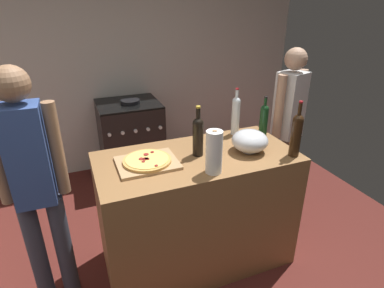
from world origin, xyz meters
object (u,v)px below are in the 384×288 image
at_px(person_in_red, 287,123).
at_px(wine_bottle_clear, 198,135).
at_px(person_in_stripes, 34,182).
at_px(wine_bottle_amber, 236,114).
at_px(mixing_bowl, 250,141).
at_px(wine_bottle_dark, 264,120).
at_px(paper_towel_roll, 214,152).
at_px(pizza, 147,160).
at_px(wine_bottle_green, 296,133).
at_px(stove, 131,141).

bearing_deg(person_in_red, wine_bottle_clear, -161.99).
bearing_deg(person_in_stripes, wine_bottle_amber, 9.04).
bearing_deg(mixing_bowl, wine_bottle_dark, 38.50).
relative_size(mixing_bowl, paper_towel_roll, 0.92).
height_order(pizza, mixing_bowl, mixing_bowl).
distance_m(wine_bottle_clear, wine_bottle_amber, 0.49).
bearing_deg(wine_bottle_amber, wine_bottle_green, -68.78).
bearing_deg(wine_bottle_green, mixing_bowl, 145.50).
height_order(mixing_bowl, wine_bottle_dark, wine_bottle_dark).
bearing_deg(mixing_bowl, wine_bottle_green, -34.50).
height_order(pizza, wine_bottle_amber, wine_bottle_amber).
xyz_separation_m(mixing_bowl, wine_bottle_amber, (0.06, 0.33, 0.09)).
height_order(wine_bottle_clear, stove, wine_bottle_clear).
bearing_deg(wine_bottle_green, stove, 115.06).
distance_m(pizza, person_in_stripes, 0.69).
relative_size(wine_bottle_amber, person_in_red, 0.24).
distance_m(wine_bottle_green, wine_bottle_clear, 0.68).
distance_m(stove, person_in_stripes, 1.80).
bearing_deg(wine_bottle_green, wine_bottle_dark, 93.67).
bearing_deg(wine_bottle_dark, mixing_bowl, -141.50).
height_order(paper_towel_roll, wine_bottle_clear, wine_bottle_clear).
height_order(pizza, person_in_red, person_in_red).
xyz_separation_m(paper_towel_roll, person_in_stripes, (-1.06, 0.27, -0.13)).
distance_m(pizza, paper_towel_roll, 0.46).
distance_m(wine_bottle_dark, person_in_red, 0.52).
xyz_separation_m(wine_bottle_dark, person_in_stripes, (-1.66, -0.09, -0.14)).
bearing_deg(stove, wine_bottle_dark, -60.26).
height_order(wine_bottle_green, person_in_red, person_in_red).
xyz_separation_m(wine_bottle_green, wine_bottle_dark, (-0.02, 0.36, -0.02)).
height_order(wine_bottle_clear, person_in_stripes, person_in_stripes).
relative_size(mixing_bowl, wine_bottle_green, 0.66).
distance_m(pizza, mixing_bowl, 0.75).
height_order(wine_bottle_dark, wine_bottle_amber, wine_bottle_amber).
bearing_deg(person_in_stripes, person_in_red, 8.92).
height_order(wine_bottle_clear, person_in_red, person_in_red).
bearing_deg(person_in_stripes, wine_bottle_clear, -0.34).
bearing_deg(wine_bottle_clear, paper_towel_roll, -90.56).
height_order(pizza, person_in_stripes, person_in_stripes).
height_order(wine_bottle_dark, person_in_stripes, person_in_stripes).
bearing_deg(pizza, wine_bottle_dark, 6.28).
xyz_separation_m(wine_bottle_clear, wine_bottle_amber, (0.43, 0.24, 0.01)).
relative_size(wine_bottle_dark, wine_bottle_clear, 0.93).
bearing_deg(person_in_red, person_in_stripes, -171.08).
xyz_separation_m(pizza, paper_towel_roll, (0.37, -0.26, 0.11)).
relative_size(wine_bottle_dark, stove, 0.35).
relative_size(pizza, wine_bottle_green, 0.81).
bearing_deg(person_in_red, wine_bottle_green, -124.20).
xyz_separation_m(person_in_stripes, person_in_red, (2.09, 0.33, -0.04)).
distance_m(mixing_bowl, person_in_red, 0.79).
xyz_separation_m(paper_towel_roll, stove, (-0.20, 1.77, -0.62)).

